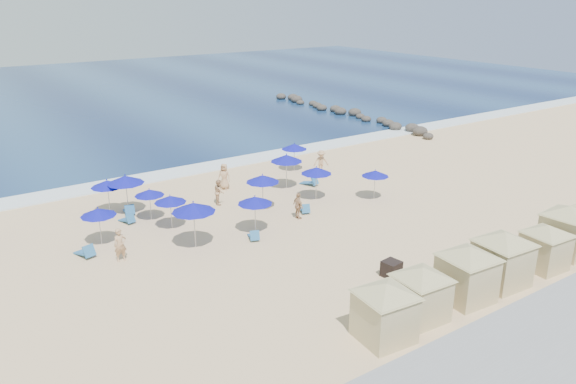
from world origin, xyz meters
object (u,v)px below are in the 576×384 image
object	(u,v)px
umbrella_6	(255,200)
umbrella_8	(263,179)
cabana_3	(503,252)
umbrella_5	(170,199)
cabana_1	(421,287)
umbrella_3	(193,207)
umbrella_10	(316,170)
rock_jetty	(345,112)
beachgoer_4	(224,176)
umbrella_1	(98,212)
beachgoer_3	(321,162)
cabana_2	(468,266)
cabana_0	(385,304)
trash_bin	(391,269)
beachgoer_0	(120,245)
beachgoer_1	(219,192)
umbrella_2	(107,184)
cabana_4	(546,241)
umbrella_4	(149,192)
umbrella_9	(294,146)
umbrella_7	(286,158)
cabana_5	(568,224)
beachgoer_2	(298,206)
umbrella_12	(125,180)
umbrella_11	(375,173)

from	to	relation	value
umbrella_6	umbrella_8	size ratio (longest dim) A/B	0.95
cabana_3	umbrella_5	world-z (taller)	cabana_3
cabana_1	umbrella_3	distance (m)	12.74
umbrella_5	umbrella_10	xyz separation A→B (m)	(9.96, -0.80, 0.19)
umbrella_8	rock_jetty	bearing A→B (deg)	40.24
umbrella_10	beachgoer_4	world-z (taller)	umbrella_10
umbrella_1	beachgoer_3	size ratio (longest dim) A/B	1.22
cabana_2	beachgoer_3	bearing A→B (deg)	71.65
cabana_1	umbrella_1	size ratio (longest dim) A/B	1.90
cabana_0	beachgoer_3	bearing A→B (deg)	58.97
trash_bin	umbrella_1	size ratio (longest dim) A/B	0.36
beachgoer_0	beachgoer_1	bearing A→B (deg)	31.78
rock_jetty	umbrella_10	size ratio (longest dim) A/B	11.40
umbrella_2	umbrella_10	size ratio (longest dim) A/B	0.98
cabana_4	umbrella_4	xyz separation A→B (m)	(-13.83, 17.16, 0.31)
cabana_0	umbrella_9	distance (m)	22.78
cabana_4	umbrella_1	bearing A→B (deg)	138.66
umbrella_7	beachgoer_0	bearing A→B (deg)	-160.96
trash_bin	beachgoer_3	bearing A→B (deg)	56.21
cabana_5	beachgoer_2	xyz separation A→B (m)	(-8.85, 11.87, -0.85)
umbrella_4	umbrella_8	bearing A→B (deg)	-20.08
beachgoer_2	cabana_2	bearing A→B (deg)	-174.27
umbrella_5	beachgoer_3	size ratio (longest dim) A/B	1.18
umbrella_6	umbrella_9	distance (m)	12.16
cabana_3	umbrella_7	world-z (taller)	cabana_3
umbrella_9	umbrella_8	bearing A→B (deg)	-138.34
cabana_0	umbrella_3	distance (m)	12.31
trash_bin	cabana_4	xyz separation A→B (m)	(6.89, -3.64, 1.06)
cabana_5	umbrella_12	world-z (taller)	cabana_5
cabana_0	beachgoer_0	world-z (taller)	cabana_0
umbrella_6	beachgoer_1	xyz separation A→B (m)	(0.48, 5.34, -1.15)
umbrella_9	cabana_5	bearing A→B (deg)	-80.42
umbrella_9	beachgoer_2	distance (m)	9.93
rock_jetty	cabana_5	bearing A→B (deg)	-111.59
umbrella_5	cabana_0	bearing A→B (deg)	-80.73
beachgoer_0	umbrella_7	bearing A→B (deg)	21.38
umbrella_1	umbrella_5	world-z (taller)	umbrella_1
trash_bin	cabana_2	world-z (taller)	cabana_2
cabana_0	cabana_2	size ratio (longest dim) A/B	0.95
umbrella_7	umbrella_9	world-z (taller)	umbrella_7
umbrella_2	umbrella_9	bearing A→B (deg)	3.50
umbrella_8	beachgoer_4	bearing A→B (deg)	91.01
beachgoer_0	umbrella_10	bearing A→B (deg)	9.12
umbrella_11	beachgoer_2	bearing A→B (deg)	179.91
cabana_3	umbrella_3	bearing A→B (deg)	130.60
cabana_4	umbrella_12	world-z (taller)	umbrella_12
cabana_1	umbrella_7	xyz separation A→B (m)	(4.85, 17.14, 0.72)
umbrella_10	umbrella_11	distance (m)	3.92
cabana_1	umbrella_10	size ratio (longest dim) A/B	1.78
beachgoer_3	beachgoer_4	bearing A→B (deg)	-161.73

